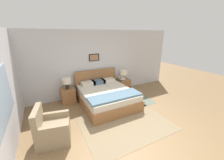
% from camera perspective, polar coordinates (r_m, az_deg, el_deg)
% --- Properties ---
extents(ground_plane, '(16.00, 16.00, 0.00)m').
position_cam_1_polar(ground_plane, '(3.73, 10.35, -22.60)').
color(ground_plane, olive).
extents(wall_back, '(7.55, 0.09, 2.60)m').
position_cam_1_polar(wall_back, '(5.63, -8.06, 6.75)').
color(wall_back, silver).
rests_on(wall_back, ground_plane).
extents(wall_left, '(0.08, 5.42, 2.60)m').
position_cam_1_polar(wall_left, '(3.90, -37.62, -2.39)').
color(wall_left, silver).
rests_on(wall_left, ground_plane).
extents(area_rug_main, '(2.46, 1.92, 0.01)m').
position_cam_1_polar(area_rug_main, '(4.17, 5.42, -17.21)').
color(area_rug_main, '#897556').
rests_on(area_rug_main, ground_plane).
extents(area_rug_bedside, '(0.96, 1.12, 0.01)m').
position_cam_1_polar(area_rug_bedside, '(5.51, 10.55, -7.96)').
color(area_rug_bedside, slate).
rests_on(area_rug_bedside, ground_plane).
extents(bed, '(1.75, 2.07, 1.06)m').
position_cam_1_polar(bed, '(5.00, -2.40, -6.67)').
color(bed, '#936038').
rests_on(bed, ground_plane).
extents(armchair, '(0.84, 0.82, 0.89)m').
position_cam_1_polar(armchair, '(3.72, -23.66, -18.31)').
color(armchair, '#998466').
rests_on(armchair, ground_plane).
extents(nightstand_near_window, '(0.48, 0.52, 0.55)m').
position_cam_1_polar(nightstand_near_window, '(5.38, -17.78, -6.09)').
color(nightstand_near_window, '#936038').
rests_on(nightstand_near_window, ground_plane).
extents(nightstand_by_door, '(0.48, 0.52, 0.55)m').
position_cam_1_polar(nightstand_by_door, '(6.17, 4.75, -2.01)').
color(nightstand_by_door, '#936038').
rests_on(nightstand_by_door, ground_plane).
extents(table_lamp_near_window, '(0.32, 0.32, 0.40)m').
position_cam_1_polar(table_lamp_near_window, '(5.17, -18.33, -0.59)').
color(table_lamp_near_window, '#2D2823').
rests_on(table_lamp_near_window, nightstand_near_window).
extents(table_lamp_by_door, '(0.32, 0.32, 0.40)m').
position_cam_1_polar(table_lamp_by_door, '(5.99, 4.87, 2.87)').
color(table_lamp_by_door, '#2D2823').
rests_on(table_lamp_by_door, nightstand_by_door).
extents(book_thick_bottom, '(0.21, 0.26, 0.03)m').
position_cam_1_polar(book_thick_bottom, '(5.98, 4.20, 0.25)').
color(book_thick_bottom, '#335693').
rests_on(book_thick_bottom, nightstand_by_door).
extents(book_hardcover_middle, '(0.21, 0.25, 0.04)m').
position_cam_1_polar(book_hardcover_middle, '(5.97, 4.21, 0.55)').
color(book_hardcover_middle, silver).
rests_on(book_hardcover_middle, book_thick_bottom).
extents(book_novel_upper, '(0.20, 0.27, 0.03)m').
position_cam_1_polar(book_novel_upper, '(5.96, 4.22, 0.88)').
color(book_novel_upper, silver).
rests_on(book_novel_upper, book_hardcover_middle).
extents(book_slim_near_top, '(0.21, 0.25, 0.03)m').
position_cam_1_polar(book_slim_near_top, '(5.95, 4.22, 1.16)').
color(book_slim_near_top, '#4C7551').
rests_on(book_slim_near_top, book_novel_upper).
extents(book_paperback_top, '(0.24, 0.28, 0.03)m').
position_cam_1_polar(book_paperback_top, '(5.95, 4.23, 1.41)').
color(book_paperback_top, silver).
rests_on(book_paperback_top, book_slim_near_top).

